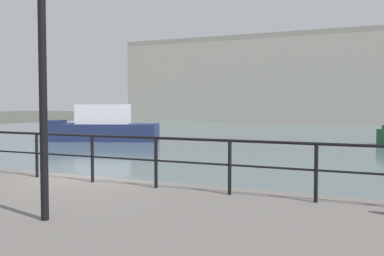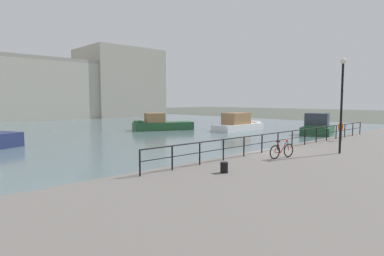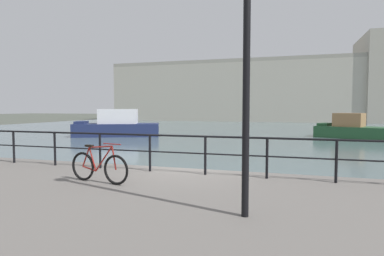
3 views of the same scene
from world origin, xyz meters
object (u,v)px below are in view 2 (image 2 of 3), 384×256
at_px(moored_blue_motorboat, 318,127).
at_px(quay_lamp_post, 342,94).
at_px(harbor_building, 45,88).
at_px(life_ring_stand, 341,128).
at_px(moored_cabin_cruiser, 238,124).
at_px(parked_bicycle, 282,151).
at_px(mooring_bollard, 224,167).
at_px(moored_red_daysailer, 161,124).

bearing_deg(moored_blue_motorboat, quay_lamp_post, 10.92).
relative_size(harbor_building, life_ring_stand, 47.28).
bearing_deg(moored_cabin_cruiser, parked_bicycle, -137.84).
bearing_deg(moored_cabin_cruiser, quay_lamp_post, -128.71).
relative_size(moored_cabin_cruiser, mooring_bollard, 17.56).
xyz_separation_m(parked_bicycle, mooring_bollard, (-4.72, -0.20, -0.17)).
height_order(moored_cabin_cruiser, life_ring_stand, moored_cabin_cruiser).
xyz_separation_m(moored_blue_motorboat, mooring_bollard, (-25.01, -8.05, 0.20)).
height_order(moored_cabin_cruiser, moored_blue_motorboat, moored_blue_motorboat).
xyz_separation_m(parked_bicycle, quay_lamp_post, (3.74, -1.41, 2.94)).
distance_m(moored_blue_motorboat, parked_bicycle, 21.76).
distance_m(harbor_building, moored_red_daysailer, 37.39).
height_order(moored_blue_motorboat, life_ring_stand, moored_blue_motorboat).
bearing_deg(moored_red_daysailer, moored_cabin_cruiser, 158.25).
relative_size(harbor_building, quay_lamp_post, 12.44).
height_order(moored_red_daysailer, mooring_bollard, moored_red_daysailer).
xyz_separation_m(harbor_building, moored_blue_motorboat, (11.76, -52.92, -5.50)).
bearing_deg(harbor_building, moored_blue_motorboat, -77.47).
relative_size(moored_red_daysailer, quay_lamp_post, 1.50).
distance_m(moored_red_daysailer, parked_bicycle, 25.98).
bearing_deg(moored_red_daysailer, moored_blue_motorboat, 144.71).
bearing_deg(moored_cabin_cruiser, life_ring_stand, -118.04).
distance_m(moored_red_daysailer, life_ring_stand, 22.92).
xyz_separation_m(moored_blue_motorboat, parked_bicycle, (-20.30, -7.84, 0.37)).
height_order(harbor_building, moored_blue_motorboat, harbor_building).
height_order(harbor_building, moored_cabin_cruiser, harbor_building).
distance_m(life_ring_stand, quay_lamp_post, 6.73).
xyz_separation_m(moored_red_daysailer, quay_lamp_post, (-6.59, -25.25, 3.38)).
bearing_deg(mooring_bollard, quay_lamp_post, -8.16).
distance_m(harbor_building, moored_cabin_cruiser, 45.03).
bearing_deg(moored_cabin_cruiser, mooring_bollard, -144.32).
bearing_deg(parked_bicycle, mooring_bollard, -168.11).
relative_size(harbor_building, moored_cabin_cruiser, 8.55).
distance_m(harbor_building, parked_bicycle, 61.57).
xyz_separation_m(harbor_building, life_ring_stand, (1.05, -59.82, -4.55)).
relative_size(life_ring_stand, quay_lamp_post, 0.26).
distance_m(harbor_building, mooring_bollard, 62.61).
height_order(harbor_building, moored_red_daysailer, harbor_building).
xyz_separation_m(moored_red_daysailer, moored_cabin_cruiser, (7.00, -6.89, 0.08)).
bearing_deg(moored_blue_motorboat, mooring_bollard, -0.46).
bearing_deg(parked_bicycle, quay_lamp_post, -11.29).
bearing_deg(quay_lamp_post, life_ring_stand, 22.00).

